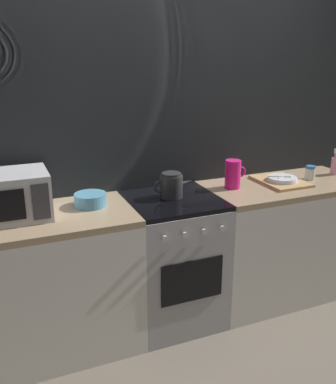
{
  "coord_description": "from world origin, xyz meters",
  "views": [
    {
      "loc": [
        -1.05,
        -2.42,
        1.81
      ],
      "look_at": [
        -0.04,
        0.0,
        0.95
      ],
      "focal_mm": 39.76,
      "sensor_mm": 36.0,
      "label": 1
    }
  ],
  "objects_px": {
    "kettle": "(172,185)",
    "pitcher": "(233,174)",
    "microwave": "(7,196)",
    "stove_unit": "(173,260)",
    "dish_pile": "(281,180)",
    "spray_bottle": "(335,164)",
    "spice_jar": "(310,173)",
    "mixing_bowl": "(90,200)"
  },
  "relations": [
    {
      "from": "kettle",
      "to": "pitcher",
      "type": "relative_size",
      "value": 1.42
    },
    {
      "from": "pitcher",
      "to": "kettle",
      "type": "bearing_deg",
      "value": -177.64
    },
    {
      "from": "kettle",
      "to": "pitcher",
      "type": "distance_m",
      "value": 0.48
    },
    {
      "from": "microwave",
      "to": "stove_unit",
      "type": "bearing_deg",
      "value": -2.57
    },
    {
      "from": "dish_pile",
      "to": "spray_bottle",
      "type": "bearing_deg",
      "value": 3.42
    },
    {
      "from": "spray_bottle",
      "to": "stove_unit",
      "type": "bearing_deg",
      "value": -177.77
    },
    {
      "from": "stove_unit",
      "to": "dish_pile",
      "type": "xyz_separation_m",
      "value": [
        0.87,
        0.02,
        0.47
      ]
    },
    {
      "from": "microwave",
      "to": "kettle",
      "type": "bearing_deg",
      "value": -0.57
    },
    {
      "from": "stove_unit",
      "to": "pitcher",
      "type": "height_order",
      "value": "pitcher"
    },
    {
      "from": "spice_jar",
      "to": "pitcher",
      "type": "bearing_deg",
      "value": 176.34
    },
    {
      "from": "kettle",
      "to": "mixing_bowl",
      "type": "xyz_separation_m",
      "value": [
        -0.54,
        0.04,
        -0.04
      ]
    },
    {
      "from": "spice_jar",
      "to": "dish_pile",
      "type": "bearing_deg",
      "value": 177.9
    },
    {
      "from": "microwave",
      "to": "spice_jar",
      "type": "xyz_separation_m",
      "value": [
        2.14,
        -0.03,
        -0.08
      ]
    },
    {
      "from": "microwave",
      "to": "spice_jar",
      "type": "relative_size",
      "value": 4.38
    },
    {
      "from": "mixing_bowl",
      "to": "spice_jar",
      "type": "height_order",
      "value": "spice_jar"
    },
    {
      "from": "pitcher",
      "to": "spray_bottle",
      "type": "bearing_deg",
      "value": -0.02
    },
    {
      "from": "spice_jar",
      "to": "kettle",
      "type": "bearing_deg",
      "value": 178.88
    },
    {
      "from": "microwave",
      "to": "kettle",
      "type": "relative_size",
      "value": 1.62
    },
    {
      "from": "microwave",
      "to": "pitcher",
      "type": "height_order",
      "value": "microwave"
    },
    {
      "from": "stove_unit",
      "to": "spice_jar",
      "type": "distance_m",
      "value": 1.23
    },
    {
      "from": "microwave",
      "to": "pitcher",
      "type": "distance_m",
      "value": 1.49
    },
    {
      "from": "pitcher",
      "to": "mixing_bowl",
      "type": "bearing_deg",
      "value": 178.91
    },
    {
      "from": "stove_unit",
      "to": "mixing_bowl",
      "type": "relative_size",
      "value": 4.5
    },
    {
      "from": "mixing_bowl",
      "to": "spray_bottle",
      "type": "distance_m",
      "value": 1.94
    },
    {
      "from": "kettle",
      "to": "spray_bottle",
      "type": "distance_m",
      "value": 1.4
    },
    {
      "from": "pitcher",
      "to": "spice_jar",
      "type": "height_order",
      "value": "pitcher"
    },
    {
      "from": "stove_unit",
      "to": "mixing_bowl",
      "type": "distance_m",
      "value": 0.73
    },
    {
      "from": "kettle",
      "to": "spice_jar",
      "type": "height_order",
      "value": "kettle"
    },
    {
      "from": "stove_unit",
      "to": "mixing_bowl",
      "type": "height_order",
      "value": "mixing_bowl"
    },
    {
      "from": "microwave",
      "to": "mixing_bowl",
      "type": "bearing_deg",
      "value": 3.43
    },
    {
      "from": "pitcher",
      "to": "dish_pile",
      "type": "distance_m",
      "value": 0.4
    },
    {
      "from": "mixing_bowl",
      "to": "microwave",
      "type": "bearing_deg",
      "value": -176.57
    },
    {
      "from": "kettle",
      "to": "spray_bottle",
      "type": "bearing_deg",
      "value": 0.79
    },
    {
      "from": "stove_unit",
      "to": "spice_jar",
      "type": "bearing_deg",
      "value": 0.69
    },
    {
      "from": "pitcher",
      "to": "spice_jar",
      "type": "bearing_deg",
      "value": -3.66
    },
    {
      "from": "mixing_bowl",
      "to": "dish_pile",
      "type": "distance_m",
      "value": 1.41
    },
    {
      "from": "stove_unit",
      "to": "pitcher",
      "type": "bearing_deg",
      "value": 6.54
    },
    {
      "from": "pitcher",
      "to": "dish_pile",
      "type": "height_order",
      "value": "pitcher"
    },
    {
      "from": "kettle",
      "to": "mixing_bowl",
      "type": "bearing_deg",
      "value": 175.87
    },
    {
      "from": "kettle",
      "to": "dish_pile",
      "type": "height_order",
      "value": "kettle"
    },
    {
      "from": "mixing_bowl",
      "to": "dish_pile",
      "type": "height_order",
      "value": "mixing_bowl"
    },
    {
      "from": "spice_jar",
      "to": "spray_bottle",
      "type": "xyz_separation_m",
      "value": [
        0.28,
        0.04,
        0.03
      ]
    }
  ]
}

